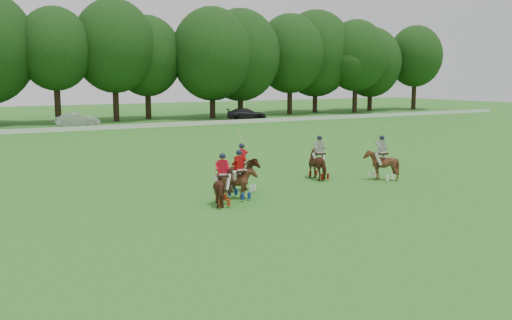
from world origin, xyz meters
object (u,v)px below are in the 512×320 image
car_mid (77,120)px  polo_red_c (239,182)px  car_right (246,114)px  polo_red_a (223,187)px  polo_red_b (242,175)px  polo_stripe_b (381,164)px  polo_stripe_a (319,164)px  polo_ball (344,190)px

car_mid → polo_red_c: size_ratio=2.05×
car_right → polo_red_a: (-23.38, -40.44, 0.07)m
car_right → polo_red_b: size_ratio=1.74×
car_right → polo_red_a: size_ratio=2.24×
car_right → polo_stripe_b: 41.66m
polo_red_c → polo_stripe_b: size_ratio=0.76×
polo_stripe_a → polo_stripe_b: polo_stripe_b is taller
polo_stripe_a → polo_ball: polo_stripe_a is taller
car_right → polo_red_c: bearing=174.5°
polo_ball → polo_red_c: bearing=171.1°
polo_red_a → polo_stripe_a: (7.00, 2.95, 0.04)m
polo_red_a → polo_stripe_a: bearing=22.9°
polo_ball → polo_stripe_b: bearing=20.2°
polo_red_c → polo_ball: (5.07, -0.80, -0.71)m
car_right → polo_ball: car_right is taller
car_mid → polo_red_b: 38.41m
car_mid → polo_red_b: size_ratio=1.58×
car_mid → polo_red_a: 40.57m
polo_red_b → polo_stripe_b: 7.62m
polo_red_c → polo_stripe_b: 8.43m
car_right → polo_red_a: polo_red_a is taller
polo_stripe_a → polo_stripe_b: bearing=-35.2°
car_right → polo_red_b: (-21.38, -38.39, 0.09)m
car_right → polo_red_b: polo_red_b is taller
car_mid → car_right: 20.19m
polo_stripe_a → polo_red_b: bearing=-169.8°
polo_red_b → polo_ball: 4.79m
polo_stripe_a → polo_ball: size_ratio=24.98×
car_right → polo_red_c: size_ratio=2.25×
polo_red_c → polo_ball: bearing=-8.9°
car_right → polo_stripe_b: size_ratio=1.71×
car_mid → polo_red_a: (-3.18, -40.44, 0.04)m
polo_stripe_b → polo_ball: polo_stripe_b is taller
car_mid → polo_stripe_b: size_ratio=1.55×
car_mid → polo_ball: bearing=-172.7°
polo_red_c → polo_stripe_a: 6.28m
polo_red_a → polo_stripe_b: polo_stripe_b is taller
polo_red_b → car_mid: bearing=88.2°
polo_stripe_b → polo_ball: size_ratio=31.34×
polo_stripe_a → polo_stripe_b: size_ratio=0.80×
car_mid → car_right: bearing=-87.0°
polo_red_a → polo_red_c: polo_red_a is taller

